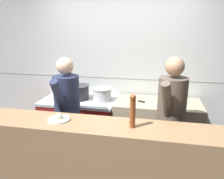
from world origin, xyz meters
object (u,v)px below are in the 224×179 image
object	(u,v)px
stock_pot	(60,91)
plated_dish_main	(59,118)
mixing_bowl_steel	(167,100)
braising_pot	(102,94)
pepper_mill	(133,110)
sauce_pot	(79,92)
oven_range	(80,124)
chefs_knife	(148,103)
chef_head_cook	(68,112)
chef_sous	(171,118)

from	to	relation	value
stock_pot	plated_dish_main	bearing A→B (deg)	-65.67
stock_pot	mixing_bowl_steel	distance (m)	1.72
braising_pot	pepper_mill	world-z (taller)	pepper_mill
sauce_pot	plated_dish_main	size ratio (longest dim) A/B	1.51
pepper_mill	oven_range	bearing A→B (deg)	129.26
chefs_knife	pepper_mill	bearing A→B (deg)	-95.92
oven_range	plated_dish_main	size ratio (longest dim) A/B	5.10
sauce_pot	chefs_knife	world-z (taller)	sauce_pot
braising_pot	plated_dish_main	world-z (taller)	plated_dish_main
chefs_knife	chef_head_cook	size ratio (longest dim) A/B	0.23
braising_pot	chef_sous	world-z (taller)	chef_sous
stock_pot	chef_head_cook	world-z (taller)	chef_head_cook
pepper_mill	chef_sous	size ratio (longest dim) A/B	0.20
stock_pot	mixing_bowl_steel	xyz separation A→B (m)	(1.72, -0.05, -0.02)
plated_dish_main	chef_sous	bearing A→B (deg)	25.51
sauce_pot	pepper_mill	distance (m)	1.60
oven_range	chef_sous	world-z (taller)	chef_sous
chefs_knife	plated_dish_main	xyz separation A→B (m)	(-0.89, -1.10, 0.15)
sauce_pot	braising_pot	world-z (taller)	sauce_pot
chef_sous	braising_pot	bearing A→B (deg)	166.62
pepper_mill	chef_sous	xyz separation A→B (m)	(0.41, 0.58, -0.28)
oven_range	chef_head_cook	world-z (taller)	chef_head_cook
chef_head_cook	mixing_bowl_steel	bearing A→B (deg)	29.06
oven_range	braising_pot	xyz separation A→B (m)	(0.38, 0.02, 0.53)
plated_dish_main	chef_sous	xyz separation A→B (m)	(1.18, 0.56, -0.13)
chef_head_cook	stock_pot	bearing A→B (deg)	123.79
oven_range	stock_pot	bearing A→B (deg)	173.24
oven_range	chef_head_cook	distance (m)	0.81
oven_range	chef_sous	size ratio (longest dim) A/B	0.71
braising_pot	chef_sous	size ratio (longest dim) A/B	0.18
plated_dish_main	oven_range	bearing A→B (deg)	100.12
oven_range	chef_head_cook	size ratio (longest dim) A/B	0.73
chef_sous	chef_head_cook	bearing A→B (deg)	-159.53
braising_pot	chef_head_cook	bearing A→B (deg)	-113.77
plated_dish_main	mixing_bowl_steel	bearing A→B (deg)	45.60
oven_range	pepper_mill	world-z (taller)	pepper_mill
braising_pot	chefs_knife	distance (m)	0.74
mixing_bowl_steel	chef_sous	world-z (taller)	chef_sous
oven_range	braising_pot	size ratio (longest dim) A/B	3.93
stock_pot	pepper_mill	xyz separation A→B (m)	(1.33, -1.25, 0.25)
oven_range	plated_dish_main	world-z (taller)	plated_dish_main
sauce_pot	pepper_mill	xyz separation A→B (m)	(1.00, -1.22, 0.23)
stock_pot	chef_sous	size ratio (longest dim) A/B	0.18
mixing_bowl_steel	oven_range	bearing A→B (deg)	179.57
sauce_pot	mixing_bowl_steel	world-z (taller)	sauce_pot
plated_dish_main	chef_head_cook	world-z (taller)	chef_head_cook
oven_range	chef_sous	bearing A→B (deg)	-24.33
pepper_mill	chef_sous	world-z (taller)	chef_sous
oven_range	sauce_pot	bearing A→B (deg)	119.67
chef_sous	oven_range	bearing A→B (deg)	174.99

